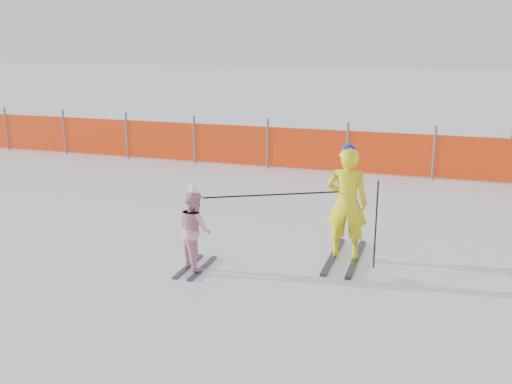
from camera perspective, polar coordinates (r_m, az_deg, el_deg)
ground at (r=8.18m, az=-1.10°, el=-7.65°), size 120.00×120.00×0.00m
adult at (r=8.35m, az=9.07°, el=-1.11°), size 0.61×1.53×1.73m
child at (r=8.02m, az=-6.19°, el=-3.67°), size 0.68×0.91×1.30m
ski_poles at (r=8.05m, az=5.71°, el=-1.46°), size 2.32×0.93×1.27m
safety_fence at (r=14.84m, az=-4.36°, el=4.90°), size 17.15×0.06×1.25m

